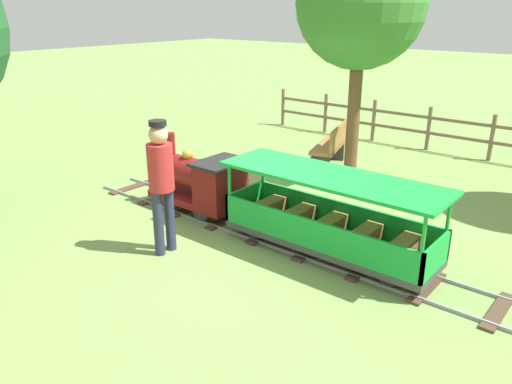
# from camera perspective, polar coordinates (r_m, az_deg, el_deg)

# --- Properties ---
(ground_plane) EXTENTS (60.00, 60.00, 0.00)m
(ground_plane) POSITION_cam_1_polar(r_m,az_deg,el_deg) (6.68, 1.03, -4.72)
(ground_plane) COLOR #75934C
(track) EXTENTS (0.78, 6.40, 0.04)m
(track) POSITION_cam_1_polar(r_m,az_deg,el_deg) (6.65, 1.34, -4.70)
(track) COLOR gray
(track) RESTS_ON ground_plane
(locomotive) EXTENTS (0.74, 1.45, 1.05)m
(locomotive) POSITION_cam_1_polar(r_m,az_deg,el_deg) (7.22, -6.17, 1.23)
(locomotive) COLOR maroon
(locomotive) RESTS_ON ground_plane
(passenger_car) EXTENTS (0.84, 2.70, 0.97)m
(passenger_car) POSITION_cam_1_polar(r_m,az_deg,el_deg) (6.02, 8.16, -3.45)
(passenger_car) COLOR #3F3F3F
(passenger_car) RESTS_ON ground_plane
(conductor_person) EXTENTS (0.30, 0.30, 1.62)m
(conductor_person) POSITION_cam_1_polar(r_m,az_deg,el_deg) (5.95, -10.61, 1.65)
(conductor_person) COLOR #282D47
(conductor_person) RESTS_ON ground_plane
(park_bench) EXTENTS (1.36, 0.77, 0.82)m
(park_bench) POSITION_cam_1_polar(r_m,az_deg,el_deg) (9.34, 8.52, 5.11)
(park_bench) COLOR olive
(park_bench) RESTS_ON ground_plane
(oak_tree_far) EXTENTS (2.03, 2.03, 3.87)m
(oak_tree_far) POSITION_cam_1_polar(r_m,az_deg,el_deg) (8.49, 11.72, 19.96)
(oak_tree_far) COLOR brown
(oak_tree_far) RESTS_ON ground_plane
(fence_section) EXTENTS (0.08, 7.48, 0.90)m
(fence_section) POSITION_cam_1_polar(r_m,az_deg,el_deg) (11.04, 18.86, 6.94)
(fence_section) COLOR #756047
(fence_section) RESTS_ON ground_plane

